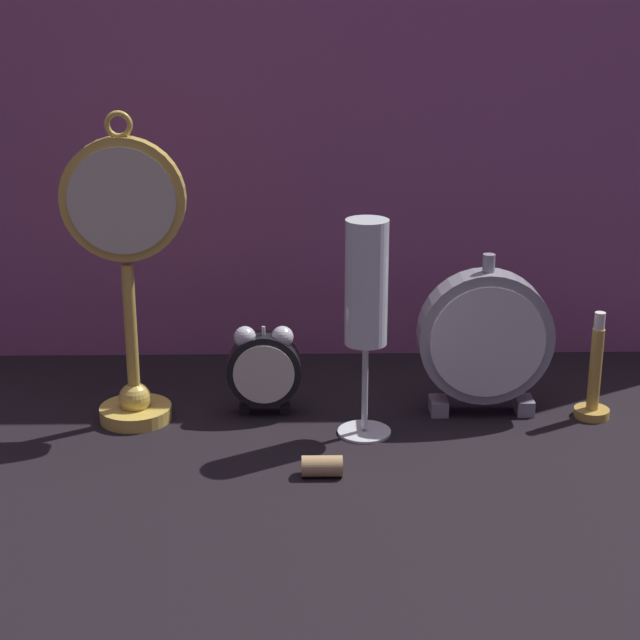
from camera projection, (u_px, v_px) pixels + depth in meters
ground_plane at (321, 459)px, 1.13m from camera, size 4.00×4.00×0.00m
fabric_backdrop_drape at (316, 118)px, 1.34m from camera, size 1.22×0.01×0.63m
pocket_watch_on_stand at (127, 267)px, 1.17m from camera, size 0.14×0.08×0.35m
alarm_clock_twin_bell at (264, 366)px, 1.23m from camera, size 0.09×0.03×0.11m
mantel_clock_silver at (485, 338)px, 1.22m from camera, size 0.15×0.04×0.19m
champagne_flute at (366, 298)px, 1.14m from camera, size 0.06×0.06×0.24m
brass_candlestick at (594, 384)px, 1.23m from camera, size 0.04×0.04×0.13m
wine_cork at (318, 466)px, 1.09m from camera, size 0.04×0.02×0.02m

